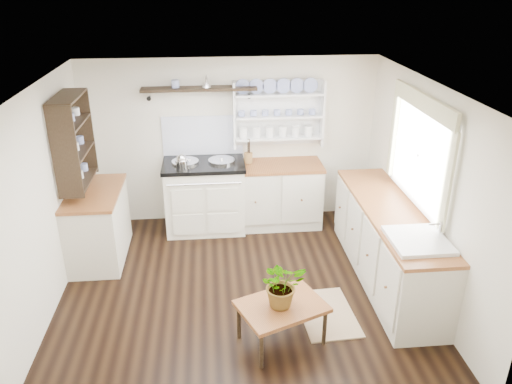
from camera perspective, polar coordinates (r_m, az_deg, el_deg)
floor at (r=5.78m, az=-1.75°, el=-11.12°), size 4.00×3.80×0.01m
wall_back at (r=6.97m, az=-2.92°, el=5.80°), size 4.00×0.02×2.30m
wall_right at (r=5.67m, az=18.69°, el=0.14°), size 0.02×3.80×2.30m
wall_left at (r=5.47m, az=-23.30°, el=-1.47°), size 0.02×3.80×2.30m
ceiling at (r=4.84m, az=-2.10°, el=11.79°), size 4.00×3.80×0.01m
window at (r=5.63m, az=18.18°, el=4.60°), size 0.08×1.55×1.22m
aga_cooker at (r=6.90m, az=-5.85°, el=-0.34°), size 1.09×0.76×1.01m
back_cabinets at (r=6.99m, az=2.23°, el=-0.19°), size 1.27×0.63×0.90m
right_cabinets at (r=5.94m, az=14.79°, el=-5.68°), size 0.62×2.43×0.90m
belfast_sink at (r=5.18m, az=17.89°, el=-6.43°), size 0.55×0.60×0.45m
left_cabinets at (r=6.46m, az=-17.60°, el=-3.50°), size 0.62×1.13×0.90m
plate_rack at (r=6.88m, az=2.51°, el=9.08°), size 1.20×0.22×0.90m
high_shelf at (r=6.65m, az=-6.52°, el=11.56°), size 1.50×0.29×0.16m
left_shelving at (r=6.10m, az=-20.15°, el=5.60°), size 0.28×0.80×1.05m
kettle at (r=6.59m, az=-8.48°, el=3.40°), size 0.17×0.17×0.21m
utensil_crock at (r=6.83m, az=-0.89°, el=3.93°), size 0.12×0.12×0.14m
center_table at (r=4.87m, az=2.97°, el=-13.17°), size 0.94×0.82×0.43m
potted_plant at (r=4.71m, az=3.04°, el=-10.46°), size 0.47×0.42×0.47m
floor_rug at (r=5.47m, az=8.08°, el=-13.58°), size 0.60×0.88×0.02m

